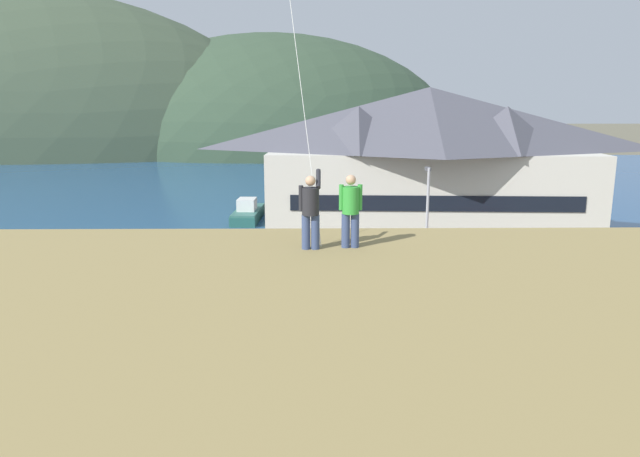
# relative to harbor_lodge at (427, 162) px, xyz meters

# --- Properties ---
(ground_plane) EXTENTS (600.00, 600.00, 0.00)m
(ground_plane) POSITION_rel_harbor_lodge_xyz_m (-8.16, -22.59, -6.41)
(ground_plane) COLOR #66604C
(parking_lot_pad) EXTENTS (40.00, 20.00, 0.10)m
(parking_lot_pad) POSITION_rel_harbor_lodge_xyz_m (-8.16, -17.59, -6.36)
(parking_lot_pad) COLOR slate
(parking_lot_pad) RESTS_ON ground
(bay_water) EXTENTS (360.00, 84.00, 0.03)m
(bay_water) POSITION_rel_harbor_lodge_xyz_m (-8.16, 37.41, -6.39)
(bay_water) COLOR navy
(bay_water) RESTS_ON ground
(far_hill_east_peak) EXTENTS (109.26, 50.53, 58.67)m
(far_hill_east_peak) POSITION_rel_harbor_lodge_xyz_m (-67.48, 99.32, -6.41)
(far_hill_east_peak) COLOR #42513D
(far_hill_east_peak) RESTS_ON ground
(far_hill_center_saddle) EXTENTS (90.36, 73.27, 53.95)m
(far_hill_center_saddle) POSITION_rel_harbor_lodge_xyz_m (-18.68, 98.52, -6.41)
(far_hill_center_saddle) COLOR #334733
(far_hill_center_saddle) RESTS_ON ground
(harbor_lodge) EXTENTS (25.96, 12.82, 12.02)m
(harbor_lodge) POSITION_rel_harbor_lodge_xyz_m (0.00, 0.00, 0.00)
(harbor_lodge) COLOR beige
(harbor_lodge) RESTS_ON ground
(storage_shed_near_lot) EXTENTS (7.34, 6.02, 4.75)m
(storage_shed_near_lot) POSITION_rel_harbor_lodge_xyz_m (-21.00, -18.69, -3.94)
(storage_shed_near_lot) COLOR #338475
(storage_shed_near_lot) RESTS_ON ground
(storage_shed_waterside) EXTENTS (5.30, 5.70, 4.49)m
(storage_shed_waterside) POSITION_rel_harbor_lodge_xyz_m (-8.81, 1.08, -4.07)
(storage_shed_waterside) COLOR #474C56
(storage_shed_waterside) RESTS_ON ground
(wharf_dock) EXTENTS (3.20, 10.50, 0.70)m
(wharf_dock) POSITION_rel_harbor_lodge_xyz_m (-11.46, 11.61, -6.06)
(wharf_dock) COLOR #70604C
(wharf_dock) RESTS_ON ground
(moored_boat_wharfside) EXTENTS (2.65, 7.30, 2.16)m
(moored_boat_wharfside) POSITION_rel_harbor_lodge_xyz_m (-14.96, 9.17, -5.69)
(moored_boat_wharfside) COLOR #23564C
(moored_boat_wharfside) RESTS_ON ground
(parked_car_front_row_end) EXTENTS (4.31, 2.27, 1.82)m
(parked_car_front_row_end) POSITION_rel_harbor_lodge_xyz_m (-7.85, -23.23, -5.34)
(parked_car_front_row_end) COLOR red
(parked_car_front_row_end) RESTS_ON parking_lot_pad
(parked_car_mid_row_center) EXTENTS (4.33, 2.32, 1.82)m
(parked_car_mid_row_center) POSITION_rel_harbor_lodge_xyz_m (5.18, -16.30, -5.34)
(parked_car_mid_row_center) COLOR red
(parked_car_mid_row_center) RESTS_ON parking_lot_pad
(parked_car_mid_row_near) EXTENTS (4.20, 2.06, 1.82)m
(parked_car_mid_row_near) POSITION_rel_harbor_lodge_xyz_m (-10.43, -16.90, -5.34)
(parked_car_mid_row_near) COLOR #B28923
(parked_car_mid_row_near) RESTS_ON parking_lot_pad
(parked_car_back_row_right) EXTENTS (4.32, 2.30, 1.82)m
(parked_car_back_row_right) POSITION_rel_harbor_lodge_xyz_m (-15.48, -15.47, -5.34)
(parked_car_back_row_right) COLOR black
(parked_car_back_row_right) RESTS_ON parking_lot_pad
(parked_car_corner_spot) EXTENTS (4.31, 2.27, 1.82)m
(parked_car_corner_spot) POSITION_rel_harbor_lodge_xyz_m (-13.93, -22.07, -5.34)
(parked_car_corner_spot) COLOR silver
(parked_car_corner_spot) RESTS_ON parking_lot_pad
(parked_car_back_row_left) EXTENTS (4.32, 2.29, 1.82)m
(parked_car_back_row_left) POSITION_rel_harbor_lodge_xyz_m (3.46, -21.97, -5.34)
(parked_car_back_row_left) COLOR slate
(parked_car_back_row_left) RESTS_ON parking_lot_pad
(parked_car_front_row_silver) EXTENTS (4.20, 2.06, 1.82)m
(parked_car_front_row_silver) POSITION_rel_harbor_lodge_xyz_m (-4.96, -15.91, -5.34)
(parked_car_front_row_silver) COLOR silver
(parked_car_front_row_silver) RESTS_ON parking_lot_pad
(parked_car_mid_row_far) EXTENTS (4.34, 2.33, 1.82)m
(parked_car_mid_row_far) POSITION_rel_harbor_lodge_xyz_m (-2.98, -21.14, -5.34)
(parked_car_mid_row_far) COLOR slate
(parked_car_mid_row_far) RESTS_ON parking_lot_pad
(parking_light_pole) EXTENTS (0.24, 0.78, 7.15)m
(parking_light_pole) POSITION_rel_harbor_lodge_xyz_m (-2.30, -12.03, -2.19)
(parking_light_pole) COLOR #ADADB2
(parking_light_pole) RESTS_ON parking_lot_pad
(person_kite_flyer) EXTENTS (0.52, 0.65, 1.86)m
(person_kite_flyer) POSITION_rel_harbor_lodge_xyz_m (-8.95, -31.42, 1.98)
(person_kite_flyer) COLOR #384770
(person_kite_flyer) RESTS_ON grassy_hill_foreground
(person_companion) EXTENTS (0.55, 0.40, 1.74)m
(person_companion) POSITION_rel_harbor_lodge_xyz_m (-8.01, -31.28, 1.97)
(person_companion) COLOR #384770
(person_companion) RESTS_ON grassy_hill_foreground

